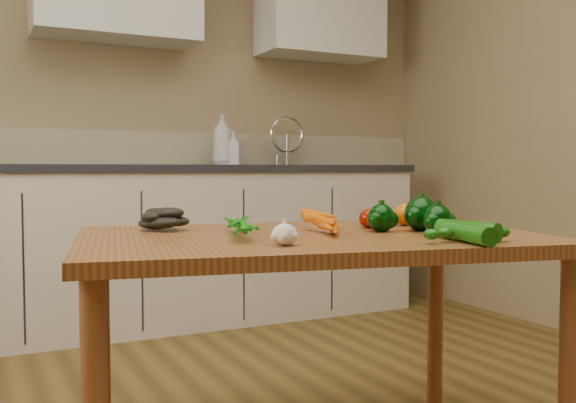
{
  "coord_description": "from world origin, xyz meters",
  "views": [
    {
      "loc": [
        -0.86,
        -1.34,
        0.88
      ],
      "look_at": [
        0.06,
        0.52,
        0.77
      ],
      "focal_mm": 40.0,
      "sensor_mm": 36.0,
      "label": 1
    }
  ],
  "objects_px": {
    "pepper_a": "(381,218)",
    "tomato_c": "(406,214)",
    "leafy_greens": "(170,215)",
    "garlic_bulb": "(285,235)",
    "table": "(311,260)",
    "zucchini_b": "(467,233)",
    "tomato_a": "(370,218)",
    "carrot_bunch": "(297,223)",
    "pepper_c": "(438,220)",
    "soap_bottle_b": "(233,148)",
    "pepper_b": "(421,214)",
    "zucchini_a": "(468,230)",
    "soap_bottle_a": "(222,139)",
    "soap_bottle_c": "(235,153)",
    "tomato_b": "(375,217)"
  },
  "relations": [
    {
      "from": "pepper_a",
      "to": "tomato_c",
      "type": "height_order",
      "value": "pepper_a"
    },
    {
      "from": "leafy_greens",
      "to": "garlic_bulb",
      "type": "distance_m",
      "value": 0.51
    },
    {
      "from": "garlic_bulb",
      "to": "pepper_a",
      "type": "height_order",
      "value": "pepper_a"
    },
    {
      "from": "table",
      "to": "zucchini_b",
      "type": "height_order",
      "value": "zucchini_b"
    },
    {
      "from": "pepper_a",
      "to": "tomato_a",
      "type": "bearing_deg",
      "value": 74.39
    },
    {
      "from": "carrot_bunch",
      "to": "tomato_c",
      "type": "height_order",
      "value": "tomato_c"
    },
    {
      "from": "pepper_c",
      "to": "garlic_bulb",
      "type": "bearing_deg",
      "value": -175.02
    },
    {
      "from": "pepper_c",
      "to": "tomato_a",
      "type": "distance_m",
      "value": 0.25
    },
    {
      "from": "carrot_bunch",
      "to": "zucchini_b",
      "type": "distance_m",
      "value": 0.48
    },
    {
      "from": "pepper_c",
      "to": "soap_bottle_b",
      "type": "bearing_deg",
      "value": 83.74
    },
    {
      "from": "tomato_c",
      "to": "zucchini_b",
      "type": "relative_size",
      "value": 0.39
    },
    {
      "from": "leafy_greens",
      "to": "pepper_a",
      "type": "xyz_separation_m",
      "value": [
        0.55,
        -0.31,
        -0.01
      ]
    },
    {
      "from": "table",
      "to": "pepper_b",
      "type": "distance_m",
      "value": 0.37
    },
    {
      "from": "pepper_c",
      "to": "tomato_a",
      "type": "xyz_separation_m",
      "value": [
        -0.07,
        0.24,
        -0.01
      ]
    },
    {
      "from": "table",
      "to": "tomato_a",
      "type": "bearing_deg",
      "value": 26.52
    },
    {
      "from": "tomato_a",
      "to": "zucchini_b",
      "type": "height_order",
      "value": "tomato_a"
    },
    {
      "from": "pepper_b",
      "to": "tomato_a",
      "type": "xyz_separation_m",
      "value": [
        -0.09,
        0.13,
        -0.02
      ]
    },
    {
      "from": "pepper_c",
      "to": "zucchini_a",
      "type": "xyz_separation_m",
      "value": [
        -0.03,
        -0.15,
        -0.02
      ]
    },
    {
      "from": "zucchini_a",
      "to": "zucchini_b",
      "type": "relative_size",
      "value": 0.9
    },
    {
      "from": "leafy_greens",
      "to": "zucchini_a",
      "type": "height_order",
      "value": "leafy_greens"
    },
    {
      "from": "pepper_a",
      "to": "zucchini_b",
      "type": "xyz_separation_m",
      "value": [
        0.03,
        -0.33,
        -0.02
      ]
    },
    {
      "from": "soap_bottle_a",
      "to": "tomato_a",
      "type": "height_order",
      "value": "soap_bottle_a"
    },
    {
      "from": "table",
      "to": "soap_bottle_b",
      "type": "bearing_deg",
      "value": 85.84
    },
    {
      "from": "soap_bottle_c",
      "to": "zucchini_b",
      "type": "distance_m",
      "value": 2.5
    },
    {
      "from": "soap_bottle_b",
      "to": "zucchini_a",
      "type": "height_order",
      "value": "soap_bottle_b"
    },
    {
      "from": "garlic_bulb",
      "to": "pepper_c",
      "type": "xyz_separation_m",
      "value": [
        0.51,
        0.04,
        0.01
      ]
    },
    {
      "from": "tomato_a",
      "to": "garlic_bulb",
      "type": "bearing_deg",
      "value": -147.11
    },
    {
      "from": "soap_bottle_b",
      "to": "pepper_b",
      "type": "bearing_deg",
      "value": 29.87
    },
    {
      "from": "tomato_c",
      "to": "zucchini_a",
      "type": "xyz_separation_m",
      "value": [
        -0.11,
        -0.42,
        -0.01
      ]
    },
    {
      "from": "garlic_bulb",
      "to": "table",
      "type": "bearing_deg",
      "value": 48.35
    },
    {
      "from": "garlic_bulb",
      "to": "pepper_c",
      "type": "bearing_deg",
      "value": 4.98
    },
    {
      "from": "pepper_b",
      "to": "soap_bottle_c",
      "type": "bearing_deg",
      "value": 82.99
    },
    {
      "from": "pepper_c",
      "to": "tomato_b",
      "type": "bearing_deg",
      "value": 93.92
    },
    {
      "from": "garlic_bulb",
      "to": "tomato_a",
      "type": "xyz_separation_m",
      "value": [
        0.44,
        0.28,
        0.0
      ]
    },
    {
      "from": "pepper_b",
      "to": "tomato_c",
      "type": "distance_m",
      "value": 0.17
    },
    {
      "from": "leafy_greens",
      "to": "tomato_a",
      "type": "xyz_separation_m",
      "value": [
        0.58,
        -0.21,
        -0.01
      ]
    },
    {
      "from": "tomato_a",
      "to": "zucchini_a",
      "type": "xyz_separation_m",
      "value": [
        0.04,
        -0.39,
        -0.01
      ]
    },
    {
      "from": "leafy_greens",
      "to": "tomato_b",
      "type": "xyz_separation_m",
      "value": [
        0.63,
        -0.16,
        -0.02
      ]
    },
    {
      "from": "soap_bottle_a",
      "to": "pepper_a",
      "type": "xyz_separation_m",
      "value": [
        -0.28,
        -2.05,
        -0.32
      ]
    },
    {
      "from": "tomato_b",
      "to": "soap_bottle_a",
      "type": "bearing_deg",
      "value": 84.17
    },
    {
      "from": "carrot_bunch",
      "to": "pepper_b",
      "type": "relative_size",
      "value": 2.39
    },
    {
      "from": "carrot_bunch",
      "to": "leafy_greens",
      "type": "bearing_deg",
      "value": 149.67
    },
    {
      "from": "leafy_greens",
      "to": "pepper_c",
      "type": "height_order",
      "value": "leafy_greens"
    },
    {
      "from": "pepper_a",
      "to": "table",
      "type": "bearing_deg",
      "value": 169.61
    },
    {
      "from": "tomato_c",
      "to": "zucchini_b",
      "type": "height_order",
      "value": "tomato_c"
    },
    {
      "from": "soap_bottle_a",
      "to": "tomato_b",
      "type": "bearing_deg",
      "value": 123.22
    },
    {
      "from": "carrot_bunch",
      "to": "pepper_a",
      "type": "relative_size",
      "value": 2.97
    },
    {
      "from": "leafy_greens",
      "to": "garlic_bulb",
      "type": "relative_size",
      "value": 2.92
    },
    {
      "from": "soap_bottle_c",
      "to": "leafy_greens",
      "type": "distance_m",
      "value": 2.06
    },
    {
      "from": "leafy_greens",
      "to": "pepper_c",
      "type": "bearing_deg",
      "value": -34.21
    }
  ]
}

